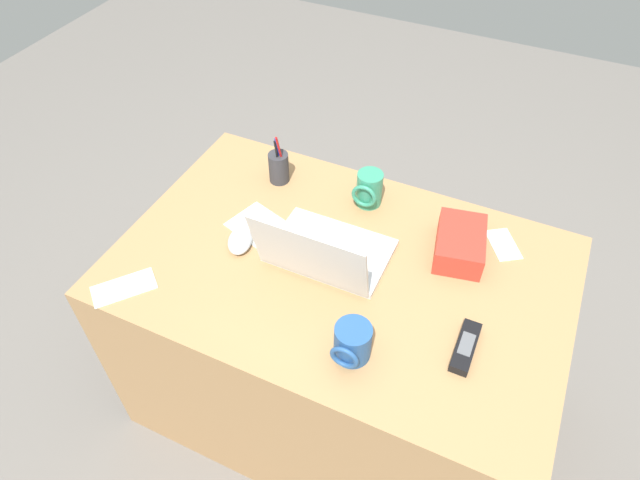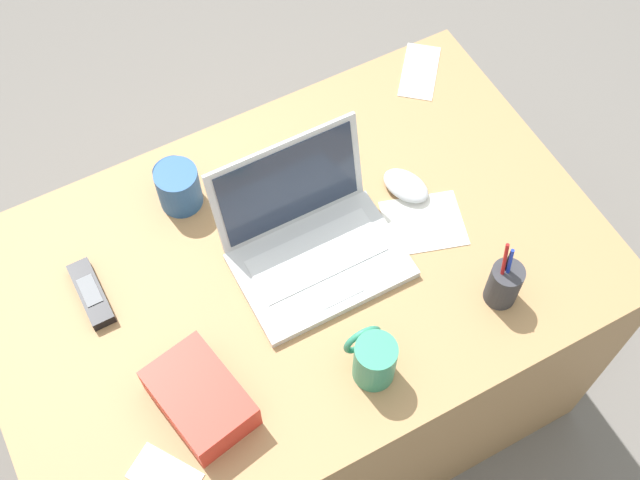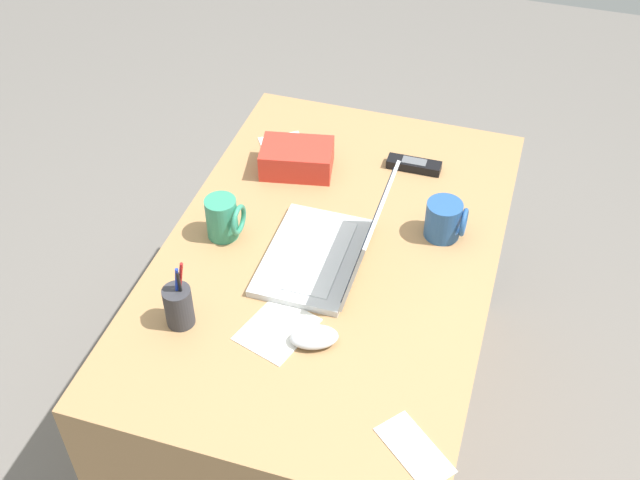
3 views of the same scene
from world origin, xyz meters
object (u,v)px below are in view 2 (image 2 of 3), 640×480
(coffee_mug_white, at_px, (374,359))
(pen_holder, at_px, (504,284))
(coffee_mug_tall, at_px, (178,186))
(snack_bag, at_px, (200,398))
(computer_mouse, at_px, (406,186))
(laptop, at_px, (311,240))
(cordless_phone, at_px, (91,294))

(coffee_mug_white, height_order, pen_holder, pen_holder)
(coffee_mug_tall, xyz_separation_m, snack_bag, (-0.14, -0.43, -0.01))
(computer_mouse, height_order, pen_holder, pen_holder)
(laptop, distance_m, coffee_mug_tall, 0.30)
(laptop, xyz_separation_m, cordless_phone, (-0.42, 0.11, -0.03))
(computer_mouse, xyz_separation_m, cordless_phone, (-0.66, 0.07, -0.00))
(coffee_mug_white, height_order, snack_bag, coffee_mug_white)
(coffee_mug_white, relative_size, snack_bag, 0.57)
(coffee_mug_tall, bearing_deg, pen_holder, -47.64)
(laptop, relative_size, cordless_phone, 2.20)
(cordless_phone, bearing_deg, computer_mouse, -6.39)
(pen_holder, bearing_deg, snack_bag, 173.27)
(coffee_mug_white, height_order, coffee_mug_tall, coffee_mug_white)
(snack_bag, bearing_deg, pen_holder, -6.73)
(computer_mouse, xyz_separation_m, coffee_mug_tall, (-0.42, 0.20, 0.03))
(pen_holder, bearing_deg, computer_mouse, 96.10)
(computer_mouse, relative_size, pen_holder, 0.59)
(cordless_phone, relative_size, snack_bag, 0.77)
(laptop, relative_size, coffee_mug_white, 2.97)
(coffee_mug_white, xyz_separation_m, coffee_mug_tall, (-0.16, 0.51, -0.01))
(computer_mouse, xyz_separation_m, snack_bag, (-0.56, -0.23, 0.02))
(laptop, height_order, snack_bag, laptop)
(computer_mouse, bearing_deg, laptop, 166.83)
(cordless_phone, bearing_deg, snack_bag, -71.85)
(coffee_mug_tall, relative_size, snack_bag, 0.53)
(coffee_mug_white, xyz_separation_m, snack_bag, (-0.30, 0.09, -0.02))
(coffee_mug_tall, height_order, snack_bag, coffee_mug_tall)
(coffee_mug_white, xyz_separation_m, pen_holder, (0.29, 0.02, -0.00))
(pen_holder, bearing_deg, cordless_phone, 151.85)
(cordless_phone, xyz_separation_m, snack_bag, (0.10, -0.30, 0.03))
(cordless_phone, bearing_deg, coffee_mug_tall, 27.54)
(pen_holder, bearing_deg, coffee_mug_tall, 132.36)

